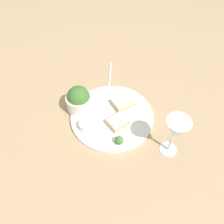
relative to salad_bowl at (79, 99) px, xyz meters
The scene contains 9 objects.
ground_plane 0.16m from the salad_bowl, 121.23° to the left, with size 4.00×4.00×0.00m, color tan.
dinner_plate 0.15m from the salad_bowl, 121.23° to the left, with size 0.35×0.35×0.01m.
salad_bowl is the anchor object (origin of this frame).
sauce_ramekin 0.12m from the salad_bowl, 65.97° to the left, with size 0.05×0.05×0.03m.
cheese_toast_near 0.19m from the salad_bowl, 144.34° to the left, with size 0.10×0.09×0.03m.
cheese_toast_far 0.19m from the salad_bowl, 110.43° to the left, with size 0.09×0.07×0.03m.
wine_glass 0.41m from the salad_bowl, 109.33° to the left, with size 0.08×0.08×0.18m.
garnish 0.24m from the salad_bowl, 91.75° to the left, with size 0.03×0.03×0.03m.
fork 0.27m from the salad_bowl, 160.24° to the right, with size 0.13×0.14×0.01m.
Camera 1 is at (0.37, 0.42, 0.74)m, focal length 35.00 mm.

